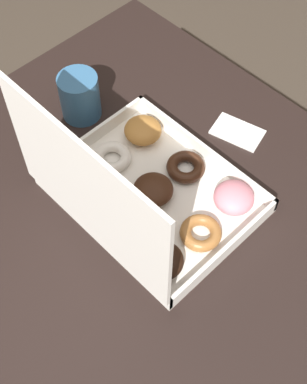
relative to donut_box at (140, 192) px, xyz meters
The scene contains 5 objects.
ground_plane 0.79m from the donut_box, behind, with size 8.00×8.00×0.00m, color #42382D.
dining_table 0.16m from the donut_box, behind, with size 1.13×0.93×0.74m.
donut_box is the anchor object (origin of this frame).
coffee_mug 0.29m from the donut_box, 15.94° to the right, with size 0.09×0.09×0.11m.
paper_napkin 0.30m from the donut_box, 91.90° to the right, with size 0.13×0.10×0.01m.
Camera 1 is at (-0.39, 0.39, 1.67)m, focal length 50.00 mm.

